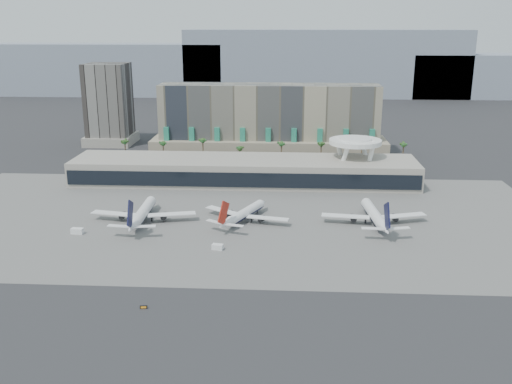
# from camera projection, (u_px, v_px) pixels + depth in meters

# --- Properties ---
(ground) EXTENTS (900.00, 900.00, 0.00)m
(ground) POSITION_uv_depth(u_px,v_px,m) (218.00, 275.00, 180.49)
(ground) COLOR #232326
(ground) RESTS_ON ground
(apron_pad) EXTENTS (260.00, 130.00, 0.06)m
(apron_pad) POSITION_uv_depth(u_px,v_px,m) (234.00, 218.00, 233.12)
(apron_pad) COLOR #5B5B59
(apron_pad) RESTS_ON ground
(mountain_ridge) EXTENTS (680.00, 60.00, 70.00)m
(mountain_ridge) POSITION_uv_depth(u_px,v_px,m) (295.00, 68.00, 620.29)
(mountain_ridge) COLOR gray
(mountain_ridge) RESTS_ON ground
(hotel) EXTENTS (140.00, 30.00, 42.00)m
(hotel) POSITION_uv_depth(u_px,v_px,m) (269.00, 127.00, 342.09)
(hotel) COLOR gray
(hotel) RESTS_ON ground
(office_tower) EXTENTS (30.00, 30.00, 52.00)m
(office_tower) POSITION_uv_depth(u_px,v_px,m) (109.00, 109.00, 370.58)
(office_tower) COLOR black
(office_tower) RESTS_ON ground
(terminal) EXTENTS (170.00, 32.50, 14.50)m
(terminal) POSITION_uv_depth(u_px,v_px,m) (244.00, 170.00, 283.76)
(terminal) COLOR #A49E90
(terminal) RESTS_ON ground
(saucer_structure) EXTENTS (26.00, 26.00, 21.89)m
(saucer_structure) POSITION_uv_depth(u_px,v_px,m) (355.00, 145.00, 283.25)
(saucer_structure) COLOR white
(saucer_structure) RESTS_ON ground
(palm_row) EXTENTS (157.80, 2.80, 13.10)m
(palm_row) POSITION_uv_depth(u_px,v_px,m) (262.00, 147.00, 315.89)
(palm_row) COLOR brown
(palm_row) RESTS_ON ground
(airliner_left) EXTENTS (42.58, 43.82, 15.13)m
(airliner_left) POSITION_uv_depth(u_px,v_px,m) (142.00, 213.00, 227.40)
(airliner_left) COLOR white
(airliner_left) RESTS_ON ground
(airliner_centre) EXTENTS (34.99, 36.02, 13.32)m
(airliner_centre) POSITION_uv_depth(u_px,v_px,m) (244.00, 213.00, 228.24)
(airliner_centre) COLOR white
(airliner_centre) RESTS_ON ground
(airliner_right) EXTENTS (42.06, 43.44, 14.99)m
(airliner_right) POSITION_uv_depth(u_px,v_px,m) (375.00, 215.00, 225.11)
(airliner_right) COLOR white
(airliner_right) RESTS_ON ground
(service_vehicle_a) EXTENTS (4.72, 2.60, 2.22)m
(service_vehicle_a) POSITION_uv_depth(u_px,v_px,m) (77.00, 231.00, 215.26)
(service_vehicle_a) COLOR white
(service_vehicle_a) RESTS_ON ground
(service_vehicle_b) EXTENTS (4.25, 2.96, 2.00)m
(service_vehicle_b) POSITION_uv_depth(u_px,v_px,m) (218.00, 247.00, 200.26)
(service_vehicle_b) COLOR silver
(service_vehicle_b) RESTS_ON ground
(taxiway_sign) EXTENTS (2.08, 0.61, 0.94)m
(taxiway_sign) POSITION_uv_depth(u_px,v_px,m) (144.00, 307.00, 158.97)
(taxiway_sign) COLOR black
(taxiway_sign) RESTS_ON ground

